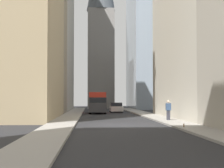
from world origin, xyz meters
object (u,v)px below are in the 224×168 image
discarded_bottle (184,125)px  pedestrian (168,109)px  sedan_white (116,108)px  delivery_truck (97,103)px

discarded_bottle → pedestrian: bearing=-4.8°
pedestrian → discarded_bottle: pedestrian is taller
sedan_white → discarded_bottle: 28.99m
delivery_truck → sedan_white: (3.93, -2.80, -0.80)m
sedan_white → delivery_truck: bearing=144.5°
pedestrian → sedan_white: bearing=8.3°
delivery_truck → pedestrian: 18.27m
sedan_white → pedestrian: size_ratio=2.50×
sedan_white → discarded_bottle: size_ratio=15.93×
discarded_bottle → delivery_truck: bearing=11.9°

